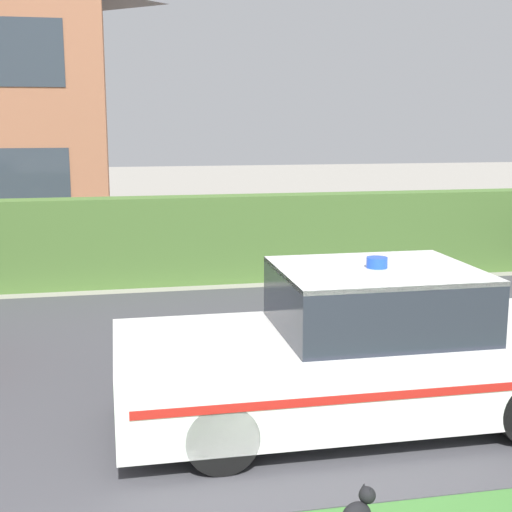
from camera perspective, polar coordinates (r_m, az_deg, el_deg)
The scene contains 3 objects.
road_strip at distance 8.24m, azimuth -4.72°, elevation -8.24°, with size 28.00×6.70×0.01m, color #424247.
garden_hedge at distance 12.04m, azimuth -1.43°, elevation 1.42°, with size 14.01×0.52×1.46m, color #4C7233.
police_car at distance 6.46m, azimuth 8.22°, elevation -7.65°, with size 4.20×1.63×1.50m.
Camera 1 is at (-0.88, -3.10, 2.69)m, focal length 50.00 mm.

